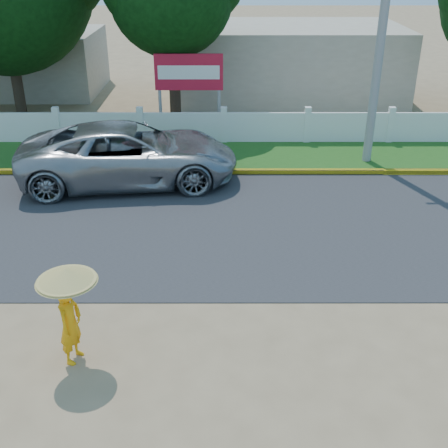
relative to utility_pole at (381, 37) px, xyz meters
name	(u,v)px	position (x,y,z in m)	size (l,w,h in m)	color
ground	(224,334)	(-4.75, -9.23, -3.97)	(120.00, 120.00, 0.00)	#9E8460
road	(224,225)	(-4.75, -4.73, -3.96)	(60.00, 7.00, 0.02)	#38383A
grass_verge	(224,155)	(-4.75, 0.52, -3.96)	(60.00, 3.50, 0.03)	#2D601E
curb	(224,172)	(-4.75, -1.18, -3.89)	(40.00, 0.18, 0.16)	yellow
fence	(224,128)	(-4.75, 1.97, -3.42)	(40.00, 0.10, 1.10)	silver
building_near	(289,62)	(-1.75, 8.77, -2.37)	(10.00, 6.00, 3.20)	#B7AD99
building_far	(15,62)	(-14.75, 9.77, -2.57)	(8.00, 5.00, 2.80)	#B7AD99
utility_pole	(381,37)	(0.00, 0.00, 0.00)	(0.28, 0.28, 7.95)	gray
vehicle	(129,154)	(-7.58, -1.79, -3.08)	(2.96, 6.42, 1.78)	#95989C
monk_with_parasol	(68,302)	(-7.35, -9.91, -2.77)	(1.02, 1.02, 1.85)	#FFA20D
billboard	(189,77)	(-6.03, 3.06, -1.83)	(2.50, 0.13, 2.95)	gray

